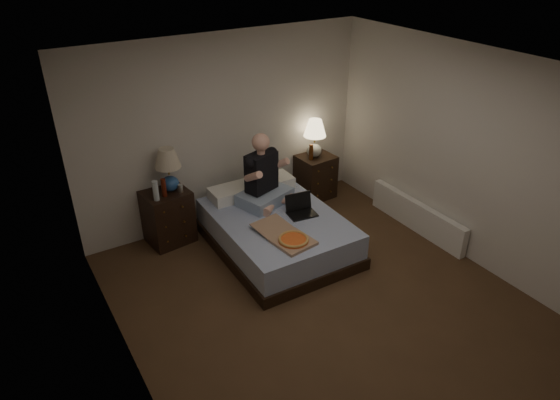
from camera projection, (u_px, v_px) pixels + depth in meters
floor at (324, 303)px, 5.41m from camera, size 4.00×4.50×0.00m
ceiling at (336, 73)px, 4.20m from camera, size 4.00×4.50×0.00m
wall_back at (225, 130)px, 6.48m from camera, size 4.00×0.00×2.50m
wall_front at (544, 351)px, 3.13m from camera, size 4.00×0.00×2.50m
wall_left at (123, 268)px, 3.88m from camera, size 0.00×4.50×2.50m
wall_right at (469, 157)px, 5.72m from camera, size 0.00×4.50×2.50m
bed at (277, 232)px, 6.22m from camera, size 1.42×1.87×0.46m
nightstand_left at (168, 216)px, 6.32m from camera, size 0.59×0.55×0.70m
nightstand_right at (315, 176)px, 7.38m from camera, size 0.53×0.48×0.65m
lamp_left at (169, 170)px, 6.05m from camera, size 0.34×0.34×0.56m
lamp_right at (315, 138)px, 7.07m from camera, size 0.39×0.39×0.56m
water_bottle at (156, 191)px, 5.91m from camera, size 0.07×0.07×0.25m
soda_can at (180, 188)px, 6.13m from camera, size 0.07×0.07×0.10m
beer_bottle_left at (164, 188)px, 6.00m from camera, size 0.06×0.06×0.23m
beer_bottle_right at (311, 152)px, 7.07m from camera, size 0.06×0.06×0.23m
person at (264, 170)px, 6.19m from camera, size 0.79×0.69×0.93m
laptop at (302, 206)px, 6.08m from camera, size 0.38×0.32×0.24m
pizza_box at (293, 240)px, 5.57m from camera, size 0.50×0.81×0.08m
radiator at (417, 216)px, 6.62m from camera, size 0.10×1.60×0.40m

